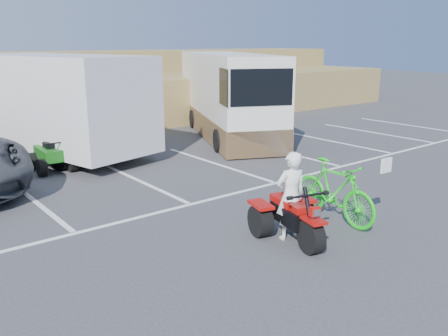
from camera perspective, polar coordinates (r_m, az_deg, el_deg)
ground at (r=9.05m, az=4.73°, el=-8.35°), size 100.00×100.00×0.00m
parking_stripes at (r=12.57m, az=-5.09°, el=-1.59°), size 28.00×5.16×0.01m
grass_embankment at (r=22.36m, az=-23.70°, el=8.21°), size 40.00×8.50×3.10m
red_trike_atv at (r=8.97m, az=8.36°, el=-8.69°), size 1.60×1.88×1.05m
rider at (r=8.79m, az=8.06°, el=-3.34°), size 0.69×0.55×1.67m
green_dirt_bike at (r=9.91m, az=13.12°, el=-2.71°), size 0.74×2.14×1.27m
cargo_trailer at (r=16.15m, az=-19.41°, el=7.53°), size 4.25×7.25×3.18m
rv_motorhome at (r=18.74m, az=0.36°, el=8.14°), size 5.58×8.72×3.09m
quad_atv_green at (r=14.44m, az=-19.88°, el=-0.27°), size 1.11×1.45×0.92m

